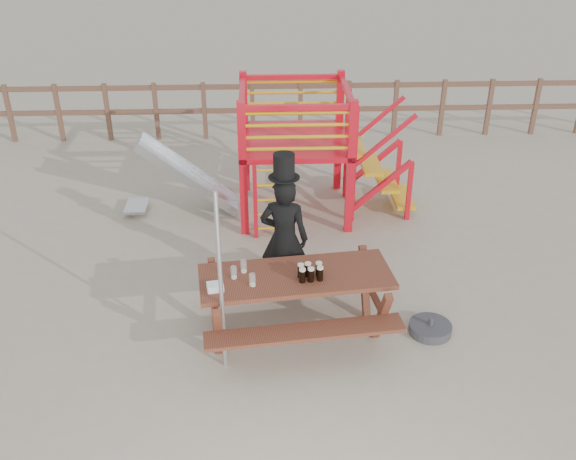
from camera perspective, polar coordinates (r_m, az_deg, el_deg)
The scene contains 10 objects.
ground at distance 7.66m, azimuth 0.39°, elevation -10.30°, with size 60.00×60.00×0.00m, color tan.
back_fence at distance 13.58m, azimuth -1.04°, elevation 11.16°, with size 15.09×0.09×1.20m.
playground_fort at distance 10.25m, azimuth 0.15°, elevation 7.22°, with size 4.71×1.84×2.10m.
picnic_table at distance 7.52m, azimuth 0.68°, elevation -6.00°, with size 2.37×1.77×0.85m.
man_with_hat at distance 8.06m, azimuth -0.34°, elevation -0.50°, with size 0.68×0.51×1.99m.
metal_pole at distance 6.79m, azimuth -5.99°, elevation -4.87°, with size 0.05×0.05×2.17m, color #B2B2B7.
parasol_base at distance 8.02m, azimuth 12.52°, elevation -8.53°, with size 0.51×0.51×0.22m.
paper_bag at distance 7.11m, azimuth -6.49°, elevation -5.04°, with size 0.18×0.14×0.08m, color white.
stout_pints at distance 7.23m, azimuth 1.98°, elevation -3.75°, with size 0.29×0.20×0.17m.
empty_glasses at distance 7.26m, azimuth -4.00°, elevation -3.86°, with size 0.28×0.36×0.15m.
Camera 1 is at (-0.30, -5.95, 4.81)m, focal length 40.00 mm.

